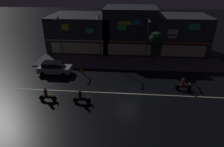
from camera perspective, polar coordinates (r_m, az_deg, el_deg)
ground_plane at (r=21.97m, az=4.73°, el=-5.88°), size 140.00×140.00×0.00m
lane_divider_stripe at (r=21.97m, az=4.73°, el=-5.87°), size 26.86×0.16×0.01m
sidewalk_far at (r=29.80m, az=4.90°, el=3.17°), size 28.28×4.97×0.14m
storefront_left_block at (r=35.67m, az=19.17°, el=10.80°), size 8.45×7.26×6.19m
storefront_center_block at (r=36.32m, az=-8.64°, el=11.98°), size 10.68×8.81×5.95m
storefront_right_block at (r=34.52m, az=5.21°, el=12.69°), size 8.57×7.42×7.42m
streetlamp_west at (r=30.77m, az=-15.07°, el=10.86°), size 0.44×1.64×6.48m
streetlamp_mid at (r=29.12m, az=-3.55°, el=11.34°), size 0.44×1.64×6.93m
streetlamp_east at (r=28.27m, az=10.34°, el=10.13°), size 0.44×1.64×6.57m
pedestrian_on_sidewalk at (r=28.43m, az=2.13°, el=4.07°), size 0.34×0.34×1.79m
street_tree at (r=28.41m, az=12.75°, el=9.51°), size 2.20×2.20×4.82m
parked_car_near_kerb at (r=27.12m, az=-16.48°, el=1.61°), size 4.30×1.98×1.67m
motorcycle_lead at (r=21.48m, az=-18.44°, el=-6.11°), size 1.90×0.60×1.52m
motorcycle_following at (r=20.29m, az=-8.98°, el=-6.98°), size 1.90×0.60×1.52m
motorcycle_opposite_lane at (r=23.79m, az=20.10°, el=-3.11°), size 1.90×0.60×1.52m
traffic_cone at (r=27.25m, az=-8.86°, el=1.16°), size 0.36×0.36×0.55m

